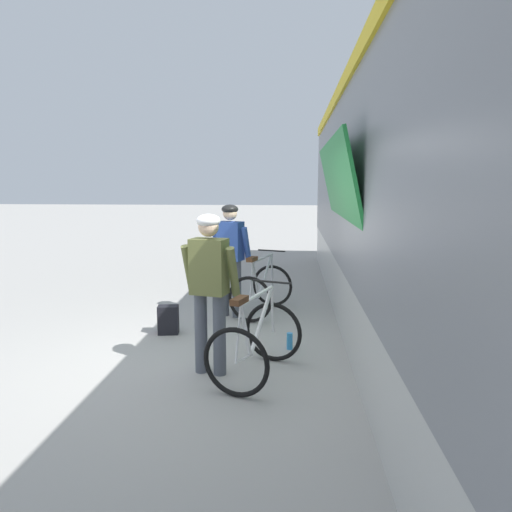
{
  "coord_description": "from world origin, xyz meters",
  "views": [
    {
      "loc": [
        1.1,
        -4.95,
        2.08
      ],
      "look_at": [
        0.58,
        1.55,
        1.05
      ],
      "focal_mm": 32.32,
      "sensor_mm": 36.0,
      "label": 1
    }
  ],
  "objects_px": {
    "cyclist_far_in_olive": "(209,280)",
    "bicycle_far_white": "(256,342)",
    "cyclist_near_in_blue": "(230,250)",
    "water_bottle_near_the_bikes": "(290,341)",
    "bicycle_near_silver": "(262,289)",
    "water_bottle_by_the_backpack": "(160,328)",
    "backpack_on_platform": "(168,320)"
  },
  "relations": [
    {
      "from": "cyclist_far_in_olive",
      "to": "bicycle_far_white",
      "type": "height_order",
      "value": "cyclist_far_in_olive"
    },
    {
      "from": "cyclist_near_in_blue",
      "to": "water_bottle_near_the_bikes",
      "type": "xyz_separation_m",
      "value": [
        0.94,
        -1.41,
        -0.95
      ]
    },
    {
      "from": "bicycle_near_silver",
      "to": "water_bottle_by_the_backpack",
      "type": "distance_m",
      "value": 1.79
    },
    {
      "from": "backpack_on_platform",
      "to": "water_bottle_by_the_backpack",
      "type": "relative_size",
      "value": 1.95
    },
    {
      "from": "cyclist_near_in_blue",
      "to": "bicycle_near_silver",
      "type": "xyz_separation_m",
      "value": [
        0.48,
        0.18,
        -0.65
      ]
    },
    {
      "from": "backpack_on_platform",
      "to": "water_bottle_by_the_backpack",
      "type": "bearing_deg",
      "value": -160.25
    },
    {
      "from": "bicycle_near_silver",
      "to": "backpack_on_platform",
      "type": "bearing_deg",
      "value": -138.04
    },
    {
      "from": "bicycle_near_silver",
      "to": "water_bottle_near_the_bikes",
      "type": "height_order",
      "value": "bicycle_near_silver"
    },
    {
      "from": "cyclist_far_in_olive",
      "to": "backpack_on_platform",
      "type": "height_order",
      "value": "cyclist_far_in_olive"
    },
    {
      "from": "water_bottle_near_the_bikes",
      "to": "backpack_on_platform",
      "type": "bearing_deg",
      "value": 164.28
    },
    {
      "from": "water_bottle_near_the_bikes",
      "to": "water_bottle_by_the_backpack",
      "type": "height_order",
      "value": "water_bottle_near_the_bikes"
    },
    {
      "from": "cyclist_near_in_blue",
      "to": "cyclist_far_in_olive",
      "type": "xyz_separation_m",
      "value": [
        0.07,
        -2.22,
        0.0
      ]
    },
    {
      "from": "cyclist_far_in_olive",
      "to": "bicycle_far_white",
      "type": "xyz_separation_m",
      "value": [
        0.51,
        -0.08,
        -0.65
      ]
    },
    {
      "from": "cyclist_far_in_olive",
      "to": "water_bottle_near_the_bikes",
      "type": "xyz_separation_m",
      "value": [
        0.87,
        0.81,
        -0.95
      ]
    },
    {
      "from": "backpack_on_platform",
      "to": "water_bottle_by_the_backpack",
      "type": "distance_m",
      "value": 0.15
    },
    {
      "from": "cyclist_near_in_blue",
      "to": "backpack_on_platform",
      "type": "xyz_separation_m",
      "value": [
        -0.75,
        -0.93,
        -0.85
      ]
    },
    {
      "from": "bicycle_far_white",
      "to": "water_bottle_by_the_backpack",
      "type": "height_order",
      "value": "bicycle_far_white"
    },
    {
      "from": "bicycle_near_silver",
      "to": "water_bottle_near_the_bikes",
      "type": "distance_m",
      "value": 1.68
    },
    {
      "from": "cyclist_near_in_blue",
      "to": "backpack_on_platform",
      "type": "distance_m",
      "value": 1.47
    },
    {
      "from": "bicycle_near_silver",
      "to": "bicycle_far_white",
      "type": "height_order",
      "value": "same"
    },
    {
      "from": "bicycle_far_white",
      "to": "water_bottle_by_the_backpack",
      "type": "xyz_separation_m",
      "value": [
        -1.44,
        1.32,
        -0.3
      ]
    },
    {
      "from": "cyclist_far_in_olive",
      "to": "bicycle_near_silver",
      "type": "height_order",
      "value": "cyclist_far_in_olive"
    },
    {
      "from": "cyclist_near_in_blue",
      "to": "backpack_on_platform",
      "type": "height_order",
      "value": "cyclist_near_in_blue"
    },
    {
      "from": "cyclist_far_in_olive",
      "to": "bicycle_near_silver",
      "type": "relative_size",
      "value": 1.43
    },
    {
      "from": "cyclist_far_in_olive",
      "to": "water_bottle_near_the_bikes",
      "type": "distance_m",
      "value": 1.52
    },
    {
      "from": "backpack_on_platform",
      "to": "water_bottle_near_the_bikes",
      "type": "bearing_deg",
      "value": -23.44
    },
    {
      "from": "cyclist_near_in_blue",
      "to": "cyclist_far_in_olive",
      "type": "height_order",
      "value": "same"
    },
    {
      "from": "cyclist_near_in_blue",
      "to": "water_bottle_near_the_bikes",
      "type": "bearing_deg",
      "value": -56.3
    },
    {
      "from": "bicycle_near_silver",
      "to": "cyclist_far_in_olive",
      "type": "bearing_deg",
      "value": -99.59
    },
    {
      "from": "bicycle_far_white",
      "to": "water_bottle_by_the_backpack",
      "type": "relative_size",
      "value": 6.04
    },
    {
      "from": "cyclist_far_in_olive",
      "to": "water_bottle_near_the_bikes",
      "type": "height_order",
      "value": "cyclist_far_in_olive"
    },
    {
      "from": "bicycle_near_silver",
      "to": "backpack_on_platform",
      "type": "height_order",
      "value": "bicycle_near_silver"
    }
  ]
}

